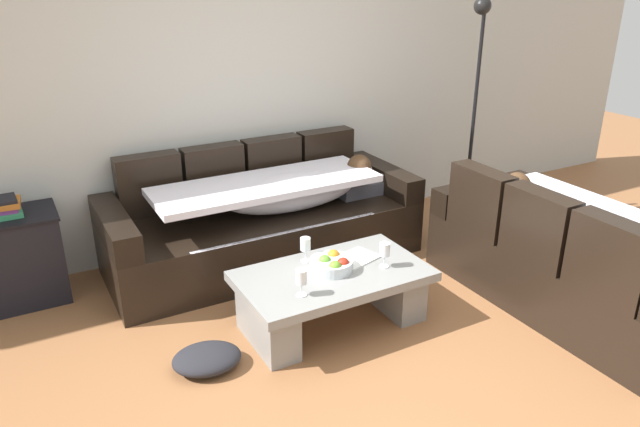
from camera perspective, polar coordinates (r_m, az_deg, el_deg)
name	(u,v)px	position (r m, az deg, el deg)	size (l,w,h in m)	color
ground_plane	(391,364)	(3.64, 6.75, -14.12)	(14.00, 14.00, 0.00)	#935E39
back_wall	(241,78)	(4.89, -7.53, 12.71)	(9.00, 0.10, 2.70)	beige
couch_along_wall	(267,220)	(4.69, -5.07, -0.63)	(2.39, 0.92, 0.88)	black
couch_near_window	(568,258)	(4.38, 22.63, -3.99)	(0.92, 1.92, 0.88)	black
coffee_table	(332,292)	(3.85, 1.20, -7.46)	(1.20, 0.68, 0.38)	gray
fruit_bowl	(332,264)	(3.79, 1.16, -4.84)	(0.28, 0.28, 0.10)	silver
wine_glass_near_left	(301,278)	(3.47, -1.80, -6.16)	(0.07, 0.07, 0.17)	silver
wine_glass_near_right	(385,250)	(3.82, 6.20, -3.53)	(0.07, 0.07, 0.17)	silver
wine_glass_far_back	(305,245)	(3.87, -1.41, -3.03)	(0.07, 0.07, 0.17)	silver
open_magazine	(356,258)	(3.95, 3.46, -4.26)	(0.28, 0.21, 0.01)	white
side_cabinet	(7,261)	(4.57, -27.74, -4.02)	(0.72, 0.44, 0.64)	black
book_stack_on_cabinet	(7,207)	(4.44, -27.70, 0.58)	(0.18, 0.23, 0.12)	#338C59
floor_lamp	(475,99)	(5.37, 14.55, 10.50)	(0.33, 0.31, 1.95)	black
crumpled_garment	(207,359)	(3.62, -10.76, -13.46)	(0.40, 0.32, 0.12)	#232328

